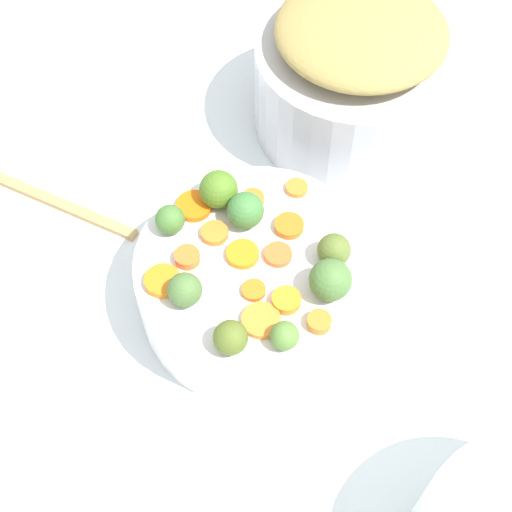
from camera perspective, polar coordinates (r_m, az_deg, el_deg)
name	(u,v)px	position (r m, az deg, el deg)	size (l,w,h in m)	color
tabletop	(247,268)	(0.89, -0.72, -0.91)	(2.40, 2.40, 0.02)	white
serving_bowl_carrots	(256,282)	(0.82, 0.00, -2.00)	(0.26, 0.26, 0.08)	white
metal_pot	(353,87)	(0.98, 7.38, 12.57)	(0.25, 0.25, 0.13)	#BBBAC0
stuffing_mound	(361,31)	(0.92, 8.00, 16.54)	(0.21, 0.21, 0.05)	#A8904D
carrot_slice_0	(261,320)	(0.74, 0.38, -4.90)	(0.04, 0.04, 0.01)	orange
carrot_slice_1	(286,300)	(0.75, 2.31, -3.38)	(0.03, 0.03, 0.01)	orange
carrot_slice_2	(289,226)	(0.80, 2.52, 2.30)	(0.03, 0.03, 0.01)	orange
carrot_slice_3	(187,257)	(0.78, -5.23, -0.09)	(0.03, 0.03, 0.01)	orange
carrot_slice_4	(297,188)	(0.84, 3.11, 5.17)	(0.02, 0.02, 0.01)	orange
carrot_slice_5	(278,255)	(0.78, 1.68, 0.11)	(0.03, 0.03, 0.01)	orange
carrot_slice_6	(215,233)	(0.80, -3.15, 1.74)	(0.03, 0.03, 0.01)	orange
carrot_slice_7	(251,199)	(0.82, -0.35, 4.33)	(0.02, 0.02, 0.01)	orange
carrot_slice_8	(163,281)	(0.77, -7.08, -1.88)	(0.04, 0.04, 0.01)	orange
carrot_slice_9	(243,254)	(0.78, -1.02, 0.14)	(0.03, 0.03, 0.01)	orange
carrot_slice_10	(254,290)	(0.76, -0.18, -2.62)	(0.02, 0.02, 0.01)	orange
carrot_slice_11	(319,322)	(0.74, 4.81, -5.00)	(0.02, 0.02, 0.01)	orange
carrot_slice_12	(193,209)	(0.82, -4.81, 3.60)	(0.04, 0.04, 0.01)	orange
brussels_sprout_0	(240,212)	(0.80, -1.24, 3.32)	(0.04, 0.04, 0.04)	#43803D
brussels_sprout_1	(170,220)	(0.80, -6.53, 2.76)	(0.03, 0.03, 0.03)	#497B35
brussels_sprout_2	(330,280)	(0.75, 5.65, -1.81)	(0.04, 0.04, 0.04)	#507B3B
brussels_sprout_3	(231,338)	(0.72, -1.94, -6.19)	(0.03, 0.03, 0.03)	#5A6D27
brussels_sprout_4	(185,290)	(0.75, -5.42, -2.57)	(0.04, 0.04, 0.04)	#51773B
brussels_sprout_5	(285,336)	(0.72, 2.18, -6.06)	(0.03, 0.03, 0.03)	#5D883A
brussels_sprout_6	(334,250)	(0.77, 5.93, 0.46)	(0.03, 0.03, 0.03)	olive
brussels_sprout_7	(219,189)	(0.81, -2.85, 5.06)	(0.04, 0.04, 0.04)	#527E25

